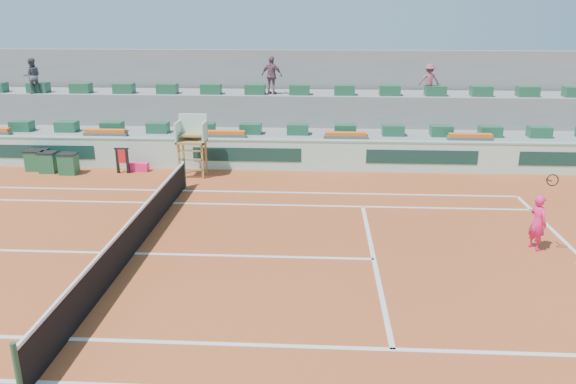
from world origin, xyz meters
name	(u,v)px	position (x,y,z in m)	size (l,w,h in m)	color
ground	(134,254)	(0.00, 0.00, 0.00)	(90.00, 90.00, 0.00)	#99411D
seating_tier_lower	(209,142)	(0.00, 10.70, 0.60)	(36.00, 4.00, 1.20)	gray
seating_tier_upper	(215,120)	(0.00, 12.30, 1.30)	(36.00, 2.40, 2.60)	gray
stadium_back_wall	(220,96)	(0.00, 13.90, 2.20)	(36.00, 0.40, 4.40)	gray
player_bag	(139,167)	(-2.37, 7.94, 0.18)	(0.79, 0.35, 0.35)	#FF216F
spectator_left	(32,76)	(-8.07, 11.42, 3.38)	(0.76, 0.59, 1.57)	#4C4D59
spectator_mid	(272,75)	(2.76, 11.74, 3.44)	(0.98, 0.41, 1.68)	#704B5B
spectator_right	(429,80)	(9.70, 11.73, 3.29)	(0.89, 0.51, 1.38)	#8B4557
court_lines	(134,253)	(0.00, 0.00, 0.01)	(23.89, 11.09, 0.01)	silver
tennis_net	(133,235)	(0.00, 0.00, 0.53)	(0.10, 11.97, 1.10)	black
advertising_hoarding	(199,153)	(0.02, 8.50, 0.63)	(36.00, 0.34, 1.26)	#ADDAC5
umpire_chair	(192,137)	(0.00, 7.50, 1.54)	(1.10, 0.90, 2.40)	olive
seat_row_lower	(204,128)	(0.00, 9.80, 1.42)	(32.90, 0.60, 0.44)	#1B5335
seat_row_upper	(211,89)	(0.00, 11.70, 2.82)	(32.90, 0.60, 0.44)	#1B5335
flower_planters	(165,134)	(-1.50, 9.00, 1.33)	(26.80, 0.36, 0.28)	#535353
drink_cooler_a	(68,164)	(-5.00, 7.39, 0.42)	(0.69, 0.60, 0.84)	#1B5232
drink_cooler_b	(48,162)	(-5.90, 7.58, 0.42)	(0.67, 0.58, 0.84)	#1B5232
drink_cooler_c	(37,160)	(-6.52, 7.90, 0.42)	(0.82, 0.71, 0.84)	#1B5232
towel_rack	(122,158)	(-2.90, 7.63, 0.60)	(0.58, 0.10, 1.03)	black
tennis_player	(538,222)	(10.85, 0.94, 0.78)	(0.56, 0.89, 2.28)	#FF216F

